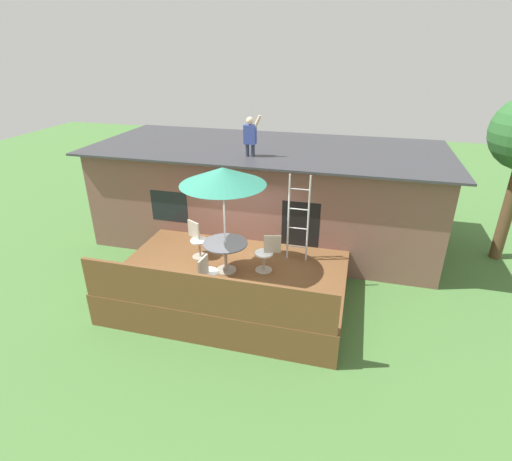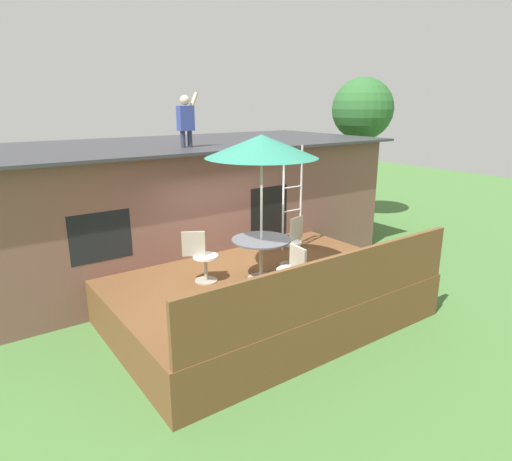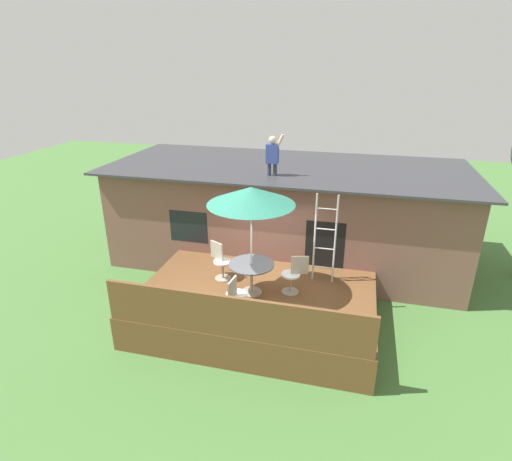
{
  "view_description": "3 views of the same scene",
  "coord_description": "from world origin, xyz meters",
  "px_view_note": "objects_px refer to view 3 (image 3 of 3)",
  "views": [
    {
      "loc": [
        2.7,
        -7.96,
        5.74
      ],
      "look_at": [
        0.45,
        0.56,
        1.61
      ],
      "focal_mm": 28.14,
      "sensor_mm": 36.0,
      "label": 1
    },
    {
      "loc": [
        -4.51,
        -6.15,
        3.85
      ],
      "look_at": [
        0.42,
        0.75,
        1.41
      ],
      "focal_mm": 31.33,
      "sensor_mm": 36.0,
      "label": 2
    },
    {
      "loc": [
        2.05,
        -8.17,
        5.77
      ],
      "look_at": [
        -0.19,
        0.62,
        2.05
      ],
      "focal_mm": 28.95,
      "sensor_mm": 36.0,
      "label": 3
    }
  ],
  "objects_px": {
    "patio_umbrella": "(251,196)",
    "patio_chair_left": "(220,261)",
    "patio_table": "(251,270)",
    "patio_chair_near": "(235,296)",
    "step_ladder": "(325,239)",
    "patio_chair_right": "(294,275)",
    "person_figure": "(273,153)"
  },
  "relations": [
    {
      "from": "step_ladder",
      "to": "person_figure",
      "type": "xyz_separation_m",
      "value": [
        -1.61,
        1.53,
        1.65
      ]
    },
    {
      "from": "patio_table",
      "to": "patio_chair_near",
      "type": "bearing_deg",
      "value": -95.55
    },
    {
      "from": "step_ladder",
      "to": "patio_chair_left",
      "type": "distance_m",
      "value": 2.58
    },
    {
      "from": "patio_chair_left",
      "to": "person_figure",
      "type": "bearing_deg",
      "value": 96.47
    },
    {
      "from": "patio_umbrella",
      "to": "patio_chair_near",
      "type": "bearing_deg",
      "value": -95.55
    },
    {
      "from": "person_figure",
      "to": "step_ladder",
      "type": "bearing_deg",
      "value": -43.57
    },
    {
      "from": "patio_umbrella",
      "to": "step_ladder",
      "type": "height_order",
      "value": "patio_umbrella"
    },
    {
      "from": "person_figure",
      "to": "patio_chair_near",
      "type": "relative_size",
      "value": 1.21
    },
    {
      "from": "step_ladder",
      "to": "patio_chair_right",
      "type": "xyz_separation_m",
      "value": [
        -0.6,
        -0.73,
        -0.64
      ]
    },
    {
      "from": "step_ladder",
      "to": "patio_chair_left",
      "type": "relative_size",
      "value": 2.39
    },
    {
      "from": "step_ladder",
      "to": "patio_chair_near",
      "type": "bearing_deg",
      "value": -129.5
    },
    {
      "from": "patio_table",
      "to": "patio_umbrella",
      "type": "xyz_separation_m",
      "value": [
        0.0,
        0.0,
        1.76
      ]
    },
    {
      "from": "patio_table",
      "to": "patio_chair_near",
      "type": "height_order",
      "value": "patio_chair_near"
    },
    {
      "from": "patio_chair_left",
      "to": "patio_chair_right",
      "type": "xyz_separation_m",
      "value": [
        1.85,
        -0.25,
        0.0
      ]
    },
    {
      "from": "patio_table",
      "to": "patio_chair_near",
      "type": "relative_size",
      "value": 1.13
    },
    {
      "from": "patio_table",
      "to": "person_figure",
      "type": "relative_size",
      "value": 0.94
    },
    {
      "from": "patio_table",
      "to": "patio_chair_left",
      "type": "distance_m",
      "value": 1.06
    },
    {
      "from": "patio_chair_near",
      "to": "patio_chair_right",
      "type": "bearing_deg",
      "value": -34.21
    },
    {
      "from": "patio_umbrella",
      "to": "step_ladder",
      "type": "bearing_deg",
      "value": 33.01
    },
    {
      "from": "patio_table",
      "to": "patio_chair_near",
      "type": "xyz_separation_m",
      "value": [
        -0.09,
        -0.98,
        -0.13
      ]
    },
    {
      "from": "step_ladder",
      "to": "patio_chair_right",
      "type": "relative_size",
      "value": 2.39
    },
    {
      "from": "patio_chair_left",
      "to": "patio_chair_near",
      "type": "relative_size",
      "value": 1.0
    },
    {
      "from": "patio_table",
      "to": "step_ladder",
      "type": "distance_m",
      "value": 1.9
    },
    {
      "from": "patio_table",
      "to": "patio_chair_left",
      "type": "relative_size",
      "value": 1.13
    },
    {
      "from": "patio_table",
      "to": "person_figure",
      "type": "xyz_separation_m",
      "value": [
        -0.08,
        2.53,
        2.16
      ]
    },
    {
      "from": "patio_umbrella",
      "to": "patio_chair_near",
      "type": "height_order",
      "value": "patio_umbrella"
    },
    {
      "from": "patio_table",
      "to": "person_figure",
      "type": "height_order",
      "value": "person_figure"
    },
    {
      "from": "person_figure",
      "to": "patio_chair_right",
      "type": "relative_size",
      "value": 1.21
    },
    {
      "from": "patio_chair_right",
      "to": "patio_chair_near",
      "type": "relative_size",
      "value": 1.0
    },
    {
      "from": "patio_chair_right",
      "to": "person_figure",
      "type": "bearing_deg",
      "value": -81.44
    },
    {
      "from": "patio_umbrella",
      "to": "patio_chair_left",
      "type": "distance_m",
      "value": 2.16
    },
    {
      "from": "patio_table",
      "to": "patio_chair_left",
      "type": "xyz_separation_m",
      "value": [
        -0.92,
        0.51,
        -0.13
      ]
    }
  ]
}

